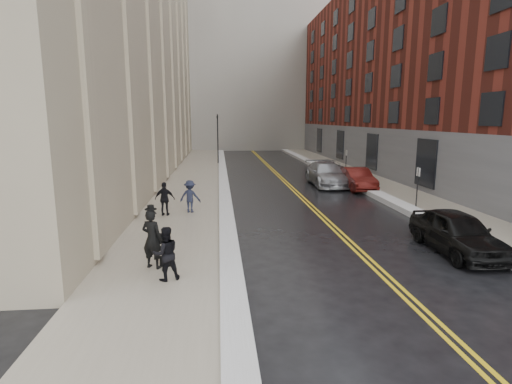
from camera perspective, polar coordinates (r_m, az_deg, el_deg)
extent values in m
plane|color=black|center=(13.04, 6.31, -11.02)|extent=(160.00, 160.00, 0.00)
cube|color=gray|center=(28.34, -9.26, 0.80)|extent=(4.00, 64.00, 0.15)
cube|color=gray|center=(30.52, 16.92, 1.17)|extent=(3.00, 64.00, 0.15)
cube|color=gold|center=(28.70, 4.58, 0.88)|extent=(0.12, 64.00, 0.01)
cube|color=gold|center=(28.74, 5.05, 0.89)|extent=(0.12, 64.00, 0.01)
cube|color=white|center=(28.26, -4.61, 0.99)|extent=(0.70, 60.80, 0.26)
cube|color=white|center=(29.86, 13.64, 1.28)|extent=(0.85, 60.80, 0.30)
cube|color=maroon|center=(40.44, 25.37, 15.51)|extent=(14.00, 50.00, 18.00)
cube|color=slate|center=(81.45, 7.04, 22.60)|extent=(22.00, 18.00, 44.00)
cylinder|color=black|center=(41.93, -5.48, 7.46)|extent=(0.12, 0.12, 5.20)
imported|color=black|center=(41.88, -5.53, 10.19)|extent=(0.18, 0.15, 0.90)
cylinder|color=black|center=(22.74, 22.03, 0.42)|extent=(0.06, 0.06, 2.20)
cube|color=white|center=(22.61, 22.19, 2.67)|extent=(0.02, 0.35, 0.45)
cylinder|color=black|center=(33.73, 12.73, 3.97)|extent=(0.06, 0.06, 2.20)
cube|color=white|center=(33.65, 12.79, 5.49)|extent=(0.02, 0.35, 0.45)
imported|color=black|center=(16.01, 26.77, -5.15)|extent=(1.87, 4.50, 1.52)
imported|color=#4B100D|center=(27.99, 14.19, 1.87)|extent=(1.60, 4.47, 1.47)
imported|color=#929399|center=(29.25, 10.04, 2.55)|extent=(2.32, 5.65, 1.64)
imported|color=#9EA1A6|center=(34.43, 10.43, 3.40)|extent=(2.43, 4.71, 1.27)
imported|color=black|center=(12.84, -14.62, -6.50)|extent=(0.81, 0.70, 1.88)
imported|color=black|center=(11.86, -12.77, -8.58)|extent=(0.93, 0.82, 1.58)
imported|color=#1B1F30|center=(20.06, -9.40, -0.62)|extent=(1.15, 0.82, 1.61)
imported|color=black|center=(19.62, -12.89, -0.97)|extent=(0.99, 0.49, 1.62)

